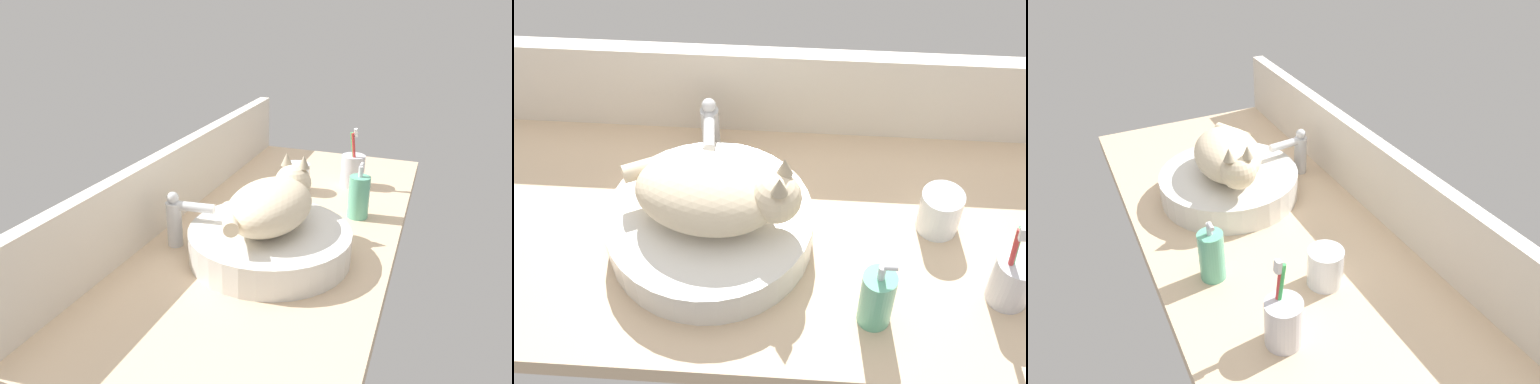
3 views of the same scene
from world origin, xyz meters
TOP-DOWN VIEW (x-y plane):
  - ground_plane at (0.00, 0.00)cm, footprint 135.01×59.95cm
  - backsplash_panel at (0.00, 28.18)cm, footprint 135.01×3.60cm
  - sink_basin at (-15.31, -3.21)cm, footprint 36.67×36.67cm
  - cat at (-13.95, -3.31)cm, footprint 31.80×20.25cm
  - faucet at (-17.84, 18.50)cm, footprint 4.05×11.86cm
  - soap_dispenser at (13.58, -18.05)cm, footprint 5.57×5.57cm
  - toothbrush_cup at (36.17, -12.21)cm, footprint 7.23×7.23cm
  - water_glass at (25.76, 2.64)cm, footprint 7.67×7.67cm

SIDE VIEW (x-z plane):
  - ground_plane at x=0.00cm, z-range -4.00..0.00cm
  - sink_basin at x=-15.31cm, z-range 0.00..7.04cm
  - water_glass at x=25.76cm, z-range -0.51..8.07cm
  - toothbrush_cup at x=36.17cm, z-range -4.12..14.55cm
  - soap_dispenser at x=13.58cm, z-range -1.52..13.26cm
  - faucet at x=-17.84cm, z-range 0.50..14.10cm
  - backsplash_panel at x=0.00cm, z-range 0.00..18.93cm
  - cat at x=-13.95cm, z-range 5.80..19.80cm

